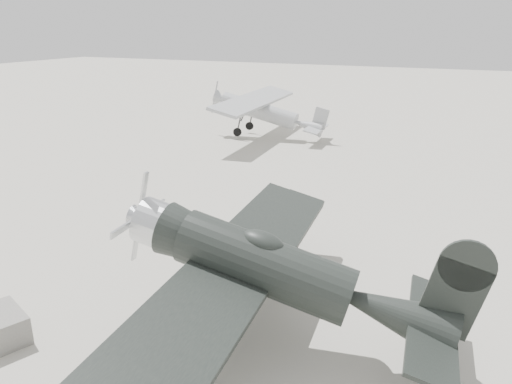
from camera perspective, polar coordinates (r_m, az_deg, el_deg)
ground at (r=18.05m, az=-3.49°, el=-5.90°), size 160.00×160.00×0.00m
lowwing_monoplane at (r=11.84m, az=2.79°, el=-9.18°), size 8.27×11.58×3.73m
highwing_monoplane at (r=34.33m, az=0.89°, el=9.54°), size 8.13×11.46×3.25m
equipment_block at (r=14.32m, az=-26.97°, el=-13.47°), size 1.71×1.41×0.74m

